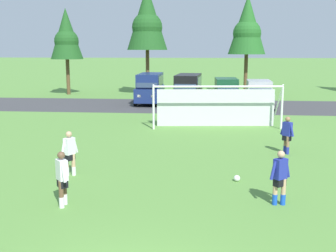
# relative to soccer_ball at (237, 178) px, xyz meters

# --- Properties ---
(ground_plane) EXTENTS (400.00, 400.00, 0.00)m
(ground_plane) POSITION_rel_soccer_ball_xyz_m (-2.60, 7.67, -0.11)
(ground_plane) COLOR #598C3D
(parking_lot_strip) EXTENTS (52.00, 8.40, 0.01)m
(parking_lot_strip) POSITION_rel_soccer_ball_xyz_m (-2.60, 19.29, -0.11)
(parking_lot_strip) COLOR #3D3D3F
(parking_lot_strip) RESTS_ON ground
(soccer_ball) EXTENTS (0.22, 0.22, 0.22)m
(soccer_ball) POSITION_rel_soccer_ball_xyz_m (0.00, 0.00, 0.00)
(soccer_ball) COLOR white
(soccer_ball) RESTS_ON ground
(soccer_goal) EXTENTS (7.57, 2.67, 2.57)m
(soccer_goal) POSITION_rel_soccer_ball_xyz_m (-0.52, 10.34, 1.18)
(soccer_goal) COLOR white
(soccer_goal) RESTS_ON ground
(player_striker_near) EXTENTS (0.54, 0.62, 1.64)m
(player_striker_near) POSITION_rel_soccer_ball_xyz_m (2.43, 4.16, 0.71)
(player_striker_near) COLOR #936B4C
(player_striker_near) RESTS_ON ground
(player_midfield_center) EXTENTS (0.67, 0.47, 1.64)m
(player_midfield_center) POSITION_rel_soccer_ball_xyz_m (1.07, -2.11, 0.71)
(player_midfield_center) COLOR tan
(player_midfield_center) RESTS_ON ground
(player_defender_far) EXTENTS (0.50, 0.64, 1.64)m
(player_defender_far) POSITION_rel_soccer_ball_xyz_m (-5.97, 0.11, 0.71)
(player_defender_far) COLOR tan
(player_defender_far) RESTS_ON ground
(player_winger_left) EXTENTS (0.48, 0.66, 1.64)m
(player_winger_left) POSITION_rel_soccer_ball_xyz_m (-5.22, -2.80, 0.71)
(player_winger_left) COLOR brown
(player_winger_left) RESTS_ON ground
(parked_car_slot_far_left) EXTENTS (2.21, 4.80, 2.52)m
(parked_car_slot_far_left) POSITION_rel_soccer_ball_xyz_m (-5.80, 20.37, 1.23)
(parked_car_slot_far_left) COLOR navy
(parked_car_slot_far_left) RESTS_ON ground
(parked_car_slot_left) EXTENTS (2.44, 4.92, 2.52)m
(parked_car_slot_left) POSITION_rel_soccer_ball_xyz_m (-2.58, 19.44, 1.23)
(parked_car_slot_left) COLOR black
(parked_car_slot_left) RESTS_ON ground
(parked_car_slot_center_left) EXTENTS (2.28, 4.67, 2.16)m
(parked_car_slot_center_left) POSITION_rel_soccer_ball_xyz_m (0.52, 20.47, 1.00)
(parked_car_slot_center_left) COLOR #194C2D
(parked_car_slot_center_left) RESTS_ON ground
(parked_car_slot_center) EXTENTS (2.27, 4.67, 2.16)m
(parked_car_slot_center) POSITION_rel_soccer_ball_xyz_m (2.91, 18.35, 1.00)
(parked_car_slot_center) COLOR #B2B2BC
(parked_car_slot_center) RESTS_ON ground
(tree_left_edge) EXTENTS (3.19, 3.19, 8.51)m
(tree_left_edge) POSITION_rel_soccer_ball_xyz_m (-15.03, 26.92, 5.73)
(tree_left_edge) COLOR brown
(tree_left_edge) RESTS_ON ground
(tree_mid_left) EXTENTS (4.00, 4.00, 10.67)m
(tree_mid_left) POSITION_rel_soccer_ball_xyz_m (-7.02, 27.56, 7.22)
(tree_mid_left) COLOR brown
(tree_mid_left) RESTS_ON ground
(tree_center_back) EXTENTS (3.63, 3.63, 9.68)m
(tree_center_back) POSITION_rel_soccer_ball_xyz_m (2.73, 27.75, 6.54)
(tree_center_back) COLOR brown
(tree_center_back) RESTS_ON ground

